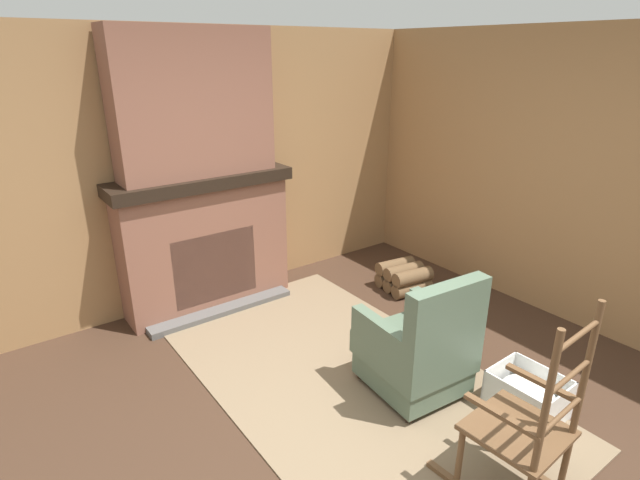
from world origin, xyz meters
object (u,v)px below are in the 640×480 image
armchair (418,351)px  oil_lamp_vase (153,170)px  rocking_chair (524,436)px  decorative_plate_on_mantel (198,160)px  laundry_basket (527,395)px  firewood_stack (404,277)px  storage_case (256,160)px

armchair → oil_lamp_vase: oil_lamp_vase is taller
rocking_chair → oil_lamp_vase: bearing=10.5°
oil_lamp_vase → decorative_plate_on_mantel: 0.42m
armchair → laundry_basket: 0.78m
firewood_stack → oil_lamp_vase: 2.66m
rocking_chair → armchair: bearing=-16.5°
laundry_basket → decorative_plate_on_mantel: decorative_plate_on_mantel is taller
firewood_stack → decorative_plate_on_mantel: size_ratio=2.00×
rocking_chair → oil_lamp_vase: (-3.17, -0.80, 0.97)m
oil_lamp_vase → decorative_plate_on_mantel: size_ratio=0.99×
armchair → decorative_plate_on_mantel: bearing=20.2°
storage_case → firewood_stack: bearing=50.4°
decorative_plate_on_mantel → armchair: bearing=15.2°
oil_lamp_vase → decorative_plate_on_mantel: (-0.02, 0.41, 0.04)m
rocking_chair → firewood_stack: (-2.22, 1.35, -0.28)m
rocking_chair → decorative_plate_on_mantel: 3.37m
armchair → decorative_plate_on_mantel: 2.54m
firewood_stack → storage_case: bearing=-129.6°
rocking_chair → storage_case: 3.31m
laundry_basket → decorative_plate_on_mantel: bearing=-159.6°
laundry_basket → oil_lamp_vase: oil_lamp_vase is taller
rocking_chair → firewood_stack: 2.61m
firewood_stack → laundry_basket: 1.98m
firewood_stack → oil_lamp_vase: size_ratio=2.03×
rocking_chair → decorative_plate_on_mantel: decorative_plate_on_mantel is taller
armchair → firewood_stack: size_ratio=1.91×
firewood_stack → decorative_plate_on_mantel: bearing=-119.3°
firewood_stack → storage_case: (-0.95, -1.15, 1.21)m
armchair → oil_lamp_vase: 2.64m
armchair → decorative_plate_on_mantel: (-2.22, -0.61, 1.07)m
storage_case → decorative_plate_on_mantel: size_ratio=0.83×
rocking_chair → oil_lamp_vase: size_ratio=4.91×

